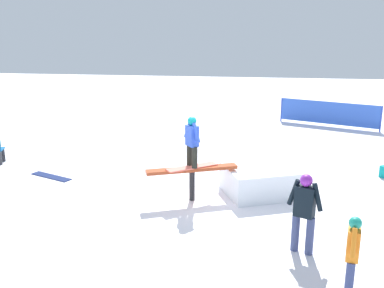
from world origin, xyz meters
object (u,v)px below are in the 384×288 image
(rail_feature, at_px, (192,173))
(main_rider_on_rail, at_px, (192,143))
(loose_snowboard_navy, at_px, (51,177))
(bystander_orange, at_px, (352,252))
(bystander_black, at_px, (304,209))

(rail_feature, xyz_separation_m, main_rider_on_rail, (0.00, 0.00, 0.77))
(rail_feature, relative_size, main_rider_on_rail, 1.73)
(rail_feature, bearing_deg, main_rider_on_rail, 0.00)
(rail_feature, distance_m, loose_snowboard_navy, 4.50)
(main_rider_on_rail, xyz_separation_m, loose_snowboard_navy, (4.31, -1.08, -1.47))
(bystander_orange, xyz_separation_m, loose_snowboard_navy, (7.41, -4.62, -0.74))
(main_rider_on_rail, height_order, bystander_orange, main_rider_on_rail)
(rail_feature, relative_size, loose_snowboard_navy, 1.59)
(rail_feature, height_order, loose_snowboard_navy, rail_feature)
(rail_feature, bearing_deg, bystander_black, 114.58)
(rail_feature, distance_m, main_rider_on_rail, 0.77)
(rail_feature, xyz_separation_m, bystander_orange, (-3.10, 3.54, 0.04))
(rail_feature, distance_m, bystander_black, 3.35)
(main_rider_on_rail, bearing_deg, rail_feature, 0.00)
(bystander_orange, height_order, loose_snowboard_navy, bystander_orange)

